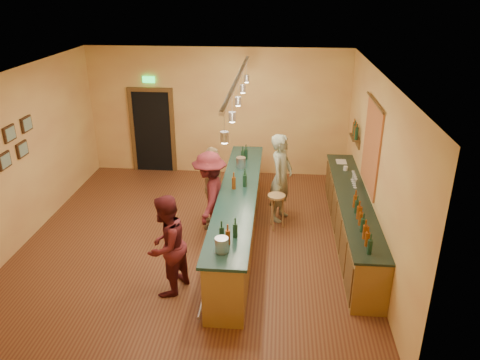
# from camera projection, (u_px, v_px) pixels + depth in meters

# --- Properties ---
(floor) EXTENTS (7.00, 7.00, 0.00)m
(floor) POSITION_uv_depth(u_px,v_px,m) (196.00, 239.00, 9.13)
(floor) COLOR #542818
(floor) RESTS_ON ground
(ceiling) EXTENTS (6.50, 7.00, 0.02)m
(ceiling) POSITION_uv_depth(u_px,v_px,m) (189.00, 74.00, 7.88)
(ceiling) COLOR silver
(ceiling) RESTS_ON wall_back
(wall_back) EXTENTS (6.50, 0.02, 3.20)m
(wall_back) POSITION_uv_depth(u_px,v_px,m) (218.00, 112.00, 11.71)
(wall_back) COLOR #C7804A
(wall_back) RESTS_ON floor
(wall_front) EXTENTS (6.50, 0.02, 3.20)m
(wall_front) POSITION_uv_depth(u_px,v_px,m) (138.00, 272.00, 5.30)
(wall_front) COLOR #C7804A
(wall_front) RESTS_ON floor
(wall_left) EXTENTS (0.02, 7.00, 3.20)m
(wall_left) POSITION_uv_depth(u_px,v_px,m) (22.00, 157.00, 8.76)
(wall_left) COLOR #C7804A
(wall_left) RESTS_ON floor
(wall_right) EXTENTS (0.02, 7.00, 3.20)m
(wall_right) POSITION_uv_depth(u_px,v_px,m) (375.00, 168.00, 8.25)
(wall_right) COLOR #C7804A
(wall_right) RESTS_ON floor
(doorway) EXTENTS (1.15, 0.09, 2.48)m
(doorway) POSITION_uv_depth(u_px,v_px,m) (153.00, 129.00, 12.01)
(doorway) COLOR black
(doorway) RESTS_ON wall_back
(tapestry) EXTENTS (0.03, 1.40, 1.60)m
(tapestry) POSITION_uv_depth(u_px,v_px,m) (371.00, 147.00, 8.52)
(tapestry) COLOR #A23120
(tapestry) RESTS_ON wall_right
(bottle_shelf) EXTENTS (0.17, 0.55, 0.54)m
(bottle_shelf) POSITION_uv_depth(u_px,v_px,m) (356.00, 132.00, 9.97)
(bottle_shelf) COLOR #432B14
(bottle_shelf) RESTS_ON wall_right
(back_counter) EXTENTS (0.60, 4.55, 1.27)m
(back_counter) POSITION_uv_depth(u_px,v_px,m) (352.00, 218.00, 8.87)
(back_counter) COLOR brown
(back_counter) RESTS_ON floor
(tasting_bar) EXTENTS (0.74, 5.10, 1.38)m
(tasting_bar) POSITION_uv_depth(u_px,v_px,m) (238.00, 213.00, 8.83)
(tasting_bar) COLOR brown
(tasting_bar) RESTS_ON floor
(pendant_track) EXTENTS (0.11, 4.60, 0.50)m
(pendant_track) POSITION_uv_depth(u_px,v_px,m) (238.00, 87.00, 7.90)
(pendant_track) COLOR silver
(pendant_track) RESTS_ON ceiling
(bartender) EXTENTS (0.65, 0.78, 1.85)m
(bartender) POSITION_uv_depth(u_px,v_px,m) (281.00, 178.00, 9.57)
(bartender) COLOR gray
(bartender) RESTS_ON floor
(customer_a) EXTENTS (0.89, 0.99, 1.67)m
(customer_a) POSITION_uv_depth(u_px,v_px,m) (166.00, 246.00, 7.28)
(customer_a) COLOR #59191E
(customer_a) RESTS_ON floor
(customer_b) EXTENTS (0.44, 1.01, 1.71)m
(customer_b) POSITION_uv_depth(u_px,v_px,m) (213.00, 188.00, 9.29)
(customer_b) COLOR #997A51
(customer_b) RESTS_ON floor
(customer_c) EXTENTS (0.65, 1.13, 1.75)m
(customer_c) POSITION_uv_depth(u_px,v_px,m) (210.00, 196.00, 8.88)
(customer_c) COLOR #59191E
(customer_c) RESTS_ON floor
(bar_stool) EXTENTS (0.36, 0.36, 0.73)m
(bar_stool) POSITION_uv_depth(u_px,v_px,m) (276.00, 202.00, 9.31)
(bar_stool) COLOR olive
(bar_stool) RESTS_ON floor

